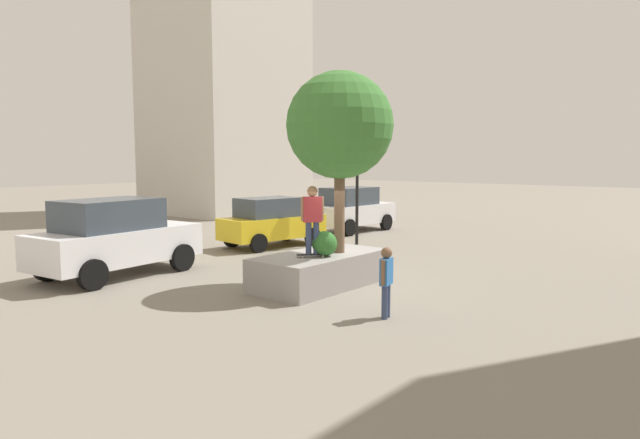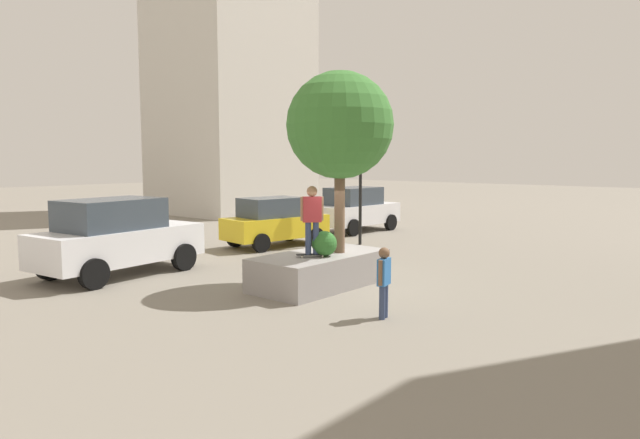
{
  "view_description": "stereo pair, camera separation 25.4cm",
  "coord_description": "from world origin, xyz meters",
  "px_view_note": "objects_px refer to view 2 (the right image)",
  "views": [
    {
      "loc": [
        -12.0,
        -9.13,
        3.35
      ],
      "look_at": [
        -0.57,
        0.21,
        1.76
      ],
      "focal_mm": 32.21,
      "sensor_mm": 36.0,
      "label": 1
    },
    {
      "loc": [
        -11.84,
        -9.33,
        3.35
      ],
      "look_at": [
        -0.57,
        0.21,
        1.76
      ],
      "focal_mm": 32.21,
      "sensor_mm": 36.0,
      "label": 2
    }
  ],
  "objects_px": {
    "police_car": "(356,209)",
    "traffic_light_corner": "(361,157)",
    "skateboard": "(312,255)",
    "sedan_parked": "(117,237)",
    "plaza_tree": "(340,126)",
    "skateboarder": "(312,215)",
    "passerby_with_bag": "(384,278)",
    "planter_ledge": "(320,270)",
    "taxi_cab": "(275,222)"
  },
  "relations": [
    {
      "from": "police_car",
      "to": "traffic_light_corner",
      "type": "height_order",
      "value": "traffic_light_corner"
    },
    {
      "from": "skateboard",
      "to": "sedan_parked",
      "type": "relative_size",
      "value": 0.15
    },
    {
      "from": "plaza_tree",
      "to": "traffic_light_corner",
      "type": "xyz_separation_m",
      "value": [
        6.04,
        3.75,
        -0.78
      ]
    },
    {
      "from": "skateboarder",
      "to": "traffic_light_corner",
      "type": "distance_m",
      "value": 8.07
    },
    {
      "from": "plaza_tree",
      "to": "passerby_with_bag",
      "type": "height_order",
      "value": "plaza_tree"
    },
    {
      "from": "skateboard",
      "to": "skateboarder",
      "type": "distance_m",
      "value": 1.01
    },
    {
      "from": "plaza_tree",
      "to": "skateboard",
      "type": "height_order",
      "value": "plaza_tree"
    },
    {
      "from": "plaza_tree",
      "to": "traffic_light_corner",
      "type": "relative_size",
      "value": 0.94
    },
    {
      "from": "skateboard",
      "to": "traffic_light_corner",
      "type": "xyz_separation_m",
      "value": [
        7.04,
        3.66,
        2.48
      ]
    },
    {
      "from": "police_car",
      "to": "passerby_with_bag",
      "type": "distance_m",
      "value": 14.28
    },
    {
      "from": "sedan_parked",
      "to": "passerby_with_bag",
      "type": "distance_m",
      "value": 8.38
    },
    {
      "from": "plaza_tree",
      "to": "police_car",
      "type": "bearing_deg",
      "value": 34.49
    },
    {
      "from": "skateboarder",
      "to": "sedan_parked",
      "type": "relative_size",
      "value": 0.35
    },
    {
      "from": "planter_ledge",
      "to": "passerby_with_bag",
      "type": "relative_size",
      "value": 2.49
    },
    {
      "from": "taxi_cab",
      "to": "passerby_with_bag",
      "type": "distance_m",
      "value": 10.32
    },
    {
      "from": "taxi_cab",
      "to": "police_car",
      "type": "xyz_separation_m",
      "value": [
        5.54,
        0.3,
        0.08
      ]
    },
    {
      "from": "skateboarder",
      "to": "traffic_light_corner",
      "type": "bearing_deg",
      "value": 27.46
    },
    {
      "from": "traffic_light_corner",
      "to": "skateboard",
      "type": "bearing_deg",
      "value": -152.54
    },
    {
      "from": "plaza_tree",
      "to": "sedan_parked",
      "type": "bearing_deg",
      "value": 119.8
    },
    {
      "from": "planter_ledge",
      "to": "police_car",
      "type": "relative_size",
      "value": 0.85
    },
    {
      "from": "sedan_parked",
      "to": "police_car",
      "type": "relative_size",
      "value": 1.12
    },
    {
      "from": "planter_ledge",
      "to": "skateboarder",
      "type": "xyz_separation_m",
      "value": [
        -0.5,
        -0.16,
        1.5
      ]
    },
    {
      "from": "taxi_cab",
      "to": "skateboard",
      "type": "bearing_deg",
      "value": -127.96
    },
    {
      "from": "planter_ledge",
      "to": "police_car",
      "type": "distance_m",
      "value": 11.38
    },
    {
      "from": "plaza_tree",
      "to": "skateboard",
      "type": "bearing_deg",
      "value": 174.88
    },
    {
      "from": "plaza_tree",
      "to": "skateboarder",
      "type": "bearing_deg",
      "value": 174.88
    },
    {
      "from": "sedan_parked",
      "to": "police_car",
      "type": "bearing_deg",
      "value": 3.33
    },
    {
      "from": "planter_ledge",
      "to": "skateboard",
      "type": "height_order",
      "value": "skateboard"
    },
    {
      "from": "skateboard",
      "to": "police_car",
      "type": "height_order",
      "value": "police_car"
    },
    {
      "from": "sedan_parked",
      "to": "planter_ledge",
      "type": "bearing_deg",
      "value": -63.2
    },
    {
      "from": "skateboarder",
      "to": "passerby_with_bag",
      "type": "height_order",
      "value": "skateboarder"
    },
    {
      "from": "plaza_tree",
      "to": "skateboarder",
      "type": "relative_size",
      "value": 2.74
    },
    {
      "from": "plaza_tree",
      "to": "sedan_parked",
      "type": "relative_size",
      "value": 0.96
    },
    {
      "from": "police_car",
      "to": "traffic_light_corner",
      "type": "bearing_deg",
      "value": -140.75
    },
    {
      "from": "skateboard",
      "to": "taxi_cab",
      "type": "xyz_separation_m",
      "value": [
        4.59,
        5.89,
        0.03
      ]
    },
    {
      "from": "skateboarder",
      "to": "police_car",
      "type": "distance_m",
      "value": 11.9
    },
    {
      "from": "skateboard",
      "to": "police_car",
      "type": "relative_size",
      "value": 0.16
    },
    {
      "from": "police_car",
      "to": "skateboard",
      "type": "bearing_deg",
      "value": -148.6
    },
    {
      "from": "plaza_tree",
      "to": "passerby_with_bag",
      "type": "xyz_separation_m",
      "value": [
        -1.96,
        -2.73,
        -3.3
      ]
    },
    {
      "from": "police_car",
      "to": "skateboarder",
      "type": "bearing_deg",
      "value": -148.6
    },
    {
      "from": "passerby_with_bag",
      "to": "sedan_parked",
      "type": "bearing_deg",
      "value": 98.42
    },
    {
      "from": "sedan_parked",
      "to": "taxi_cab",
      "type": "distance_m",
      "value": 6.79
    },
    {
      "from": "planter_ledge",
      "to": "traffic_light_corner",
      "type": "height_order",
      "value": "traffic_light_corner"
    },
    {
      "from": "taxi_cab",
      "to": "police_car",
      "type": "relative_size",
      "value": 0.95
    },
    {
      "from": "plaza_tree",
      "to": "sedan_parked",
      "type": "xyz_separation_m",
      "value": [
        -3.18,
        5.56,
        -3.05
      ]
    },
    {
      "from": "skateboarder",
      "to": "taxi_cab",
      "type": "bearing_deg",
      "value": 52.04
    },
    {
      "from": "plaza_tree",
      "to": "passerby_with_bag",
      "type": "distance_m",
      "value": 4.71
    },
    {
      "from": "police_car",
      "to": "passerby_with_bag",
      "type": "relative_size",
      "value": 2.93
    },
    {
      "from": "skateboard",
      "to": "sedan_parked",
      "type": "distance_m",
      "value": 5.89
    },
    {
      "from": "skateboarder",
      "to": "passerby_with_bag",
      "type": "bearing_deg",
      "value": -108.76
    }
  ]
}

